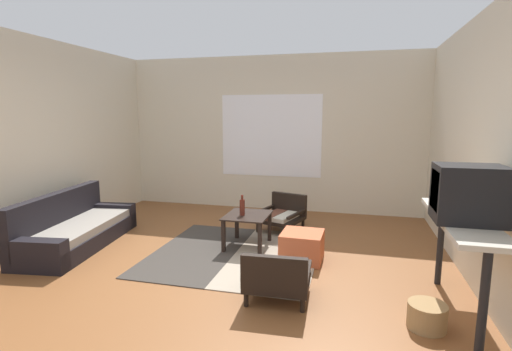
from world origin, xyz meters
TOP-DOWN VIEW (x-y plane):
  - ground_plane at (0.00, 0.00)m, footprint 7.80×7.80m
  - far_wall_with_window at (0.00, 3.06)m, footprint 5.60×0.13m
  - side_wall_right at (2.66, 0.30)m, footprint 0.12×6.60m
  - side_wall_left at (-2.66, 0.30)m, footprint 0.12×6.60m
  - area_rug at (0.07, 0.67)m, footprint 1.98×2.01m
  - couch at (-2.04, 0.44)m, footprint 0.95×1.95m
  - coffee_table at (0.15, 0.96)m, footprint 0.54×0.63m
  - armchair_by_window at (0.45, 1.79)m, footprint 0.71×0.73m
  - armchair_striped_foreground at (0.80, -0.37)m, footprint 0.61×0.58m
  - ottoman_orange at (0.89, 0.67)m, footprint 0.49×0.49m
  - console_shelf at (2.30, -0.29)m, footprint 0.39×1.45m
  - crt_television at (2.30, -0.41)m, footprint 0.49×0.39m
  - clay_vase at (2.30, -0.00)m, footprint 0.24×0.24m
  - glass_bottle at (0.09, 0.91)m, footprint 0.07×0.07m
  - wicker_basket at (2.05, -0.53)m, footprint 0.30×0.30m

SIDE VIEW (x-z plane):
  - ground_plane at x=0.00m, z-range 0.00..0.00m
  - area_rug at x=0.07m, z-range 0.00..0.01m
  - wicker_basket at x=2.05m, z-range 0.00..0.21m
  - ottoman_orange at x=0.89m, z-range 0.00..0.34m
  - couch at x=-2.04m, z-range -0.13..0.56m
  - armchair_striped_foreground at x=0.80m, z-range -0.02..0.47m
  - armchair_by_window at x=0.45m, z-range -0.01..0.50m
  - coffee_table at x=0.15m, z-range 0.13..0.56m
  - glass_bottle at x=0.09m, z-range 0.40..0.67m
  - console_shelf at x=2.30m, z-range 0.32..1.19m
  - clay_vase at x=2.30m, z-range 0.84..1.12m
  - crt_television at x=2.30m, z-range 0.87..1.31m
  - far_wall_with_window at x=0.00m, z-range 0.00..2.70m
  - side_wall_right at x=2.66m, z-range 0.00..2.70m
  - side_wall_left at x=-2.66m, z-range 0.00..2.70m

